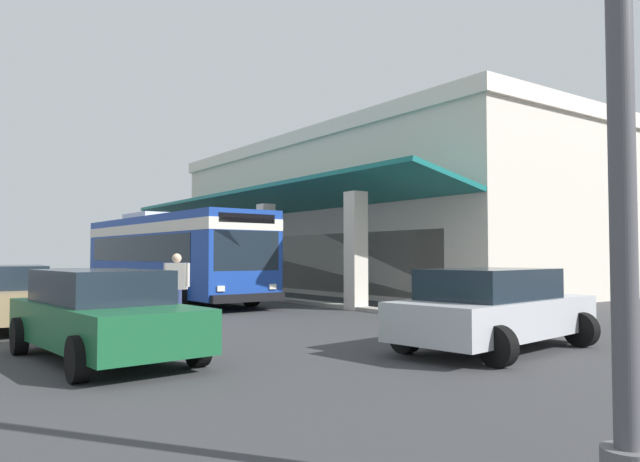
{
  "coord_description": "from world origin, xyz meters",
  "views": [
    {
      "loc": [
        21.57,
        -9.29,
        1.72
      ],
      "look_at": [
        5.01,
        2.56,
        2.55
      ],
      "focal_mm": 33.29,
      "sensor_mm": 36.0,
      "label": 1
    }
  ],
  "objects_px": {
    "parked_sedan_silver": "(494,308)",
    "transit_bus": "(170,251)",
    "pedestrian": "(176,284)",
    "potted_palm": "(225,276)",
    "parked_sedan_tan": "(7,296)",
    "parked_sedan_green": "(103,314)"
  },
  "relations": [
    {
      "from": "pedestrian",
      "to": "potted_palm",
      "type": "distance_m",
      "value": 14.01
    },
    {
      "from": "transit_bus",
      "to": "potted_palm",
      "type": "bearing_deg",
      "value": 135.72
    },
    {
      "from": "parked_sedan_silver",
      "to": "parked_sedan_green",
      "type": "distance_m",
      "value": 6.8
    },
    {
      "from": "parked_sedan_tan",
      "to": "pedestrian",
      "type": "height_order",
      "value": "pedestrian"
    },
    {
      "from": "parked_sedan_tan",
      "to": "potted_palm",
      "type": "bearing_deg",
      "value": 133.96
    },
    {
      "from": "pedestrian",
      "to": "potted_palm",
      "type": "xyz_separation_m",
      "value": [
        -11.95,
        7.3,
        -0.27
      ]
    },
    {
      "from": "parked_sedan_silver",
      "to": "parked_sedan_tan",
      "type": "bearing_deg",
      "value": -142.19
    },
    {
      "from": "potted_palm",
      "to": "parked_sedan_green",
      "type": "bearing_deg",
      "value": -32.56
    },
    {
      "from": "transit_bus",
      "to": "parked_sedan_tan",
      "type": "distance_m",
      "value": 8.46
    },
    {
      "from": "parked_sedan_green",
      "to": "pedestrian",
      "type": "distance_m",
      "value": 4.95
    },
    {
      "from": "parked_sedan_tan",
      "to": "transit_bus",
      "type": "bearing_deg",
      "value": 132.55
    },
    {
      "from": "transit_bus",
      "to": "potted_palm",
      "type": "relative_size",
      "value": 5.03
    },
    {
      "from": "parked_sedan_silver",
      "to": "potted_palm",
      "type": "distance_m",
      "value": 19.52
    },
    {
      "from": "parked_sedan_tan",
      "to": "pedestrian",
      "type": "xyz_separation_m",
      "value": [
        1.5,
        3.54,
        0.25
      ]
    },
    {
      "from": "parked_sedan_silver",
      "to": "parked_sedan_green",
      "type": "relative_size",
      "value": 1.01
    },
    {
      "from": "parked_sedan_silver",
      "to": "transit_bus",
      "type": "bearing_deg",
      "value": -177.93
    },
    {
      "from": "transit_bus",
      "to": "parked_sedan_tan",
      "type": "bearing_deg",
      "value": -47.45
    },
    {
      "from": "parked_sedan_green",
      "to": "pedestrian",
      "type": "xyz_separation_m",
      "value": [
        -4.01,
        2.89,
        0.25
      ]
    },
    {
      "from": "parked_sedan_green",
      "to": "parked_sedan_tan",
      "type": "xyz_separation_m",
      "value": [
        -5.51,
        -0.65,
        0.0
      ]
    },
    {
      "from": "parked_sedan_silver",
      "to": "pedestrian",
      "type": "distance_m",
      "value": 7.8
    },
    {
      "from": "parked_sedan_silver",
      "to": "pedestrian",
      "type": "xyz_separation_m",
      "value": [
        -7.13,
        -3.16,
        0.25
      ]
    },
    {
      "from": "transit_bus",
      "to": "pedestrian",
      "type": "xyz_separation_m",
      "value": [
        7.17,
        -2.64,
        -0.86
      ]
    }
  ]
}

